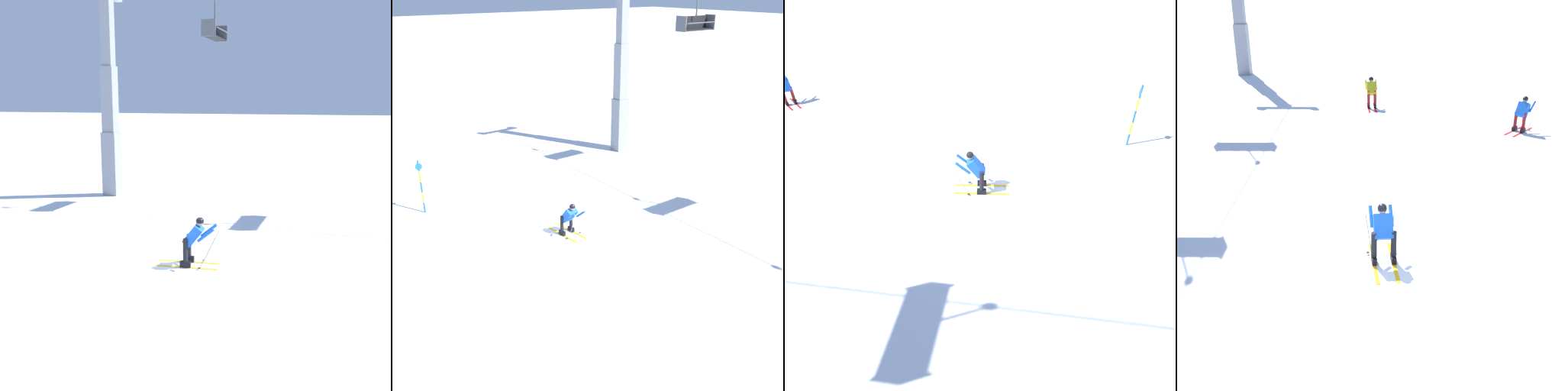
{
  "view_description": "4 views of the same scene",
  "coord_description": "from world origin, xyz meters",
  "views": [
    {
      "loc": [
        4.55,
        -11.36,
        4.29
      ],
      "look_at": [
        0.78,
        0.18,
        1.86
      ],
      "focal_mm": 44.01,
      "sensor_mm": 36.0,
      "label": 1
    },
    {
      "loc": [
        13.88,
        -8.93,
        8.6
      ],
      "look_at": [
        0.51,
        1.09,
        1.23
      ],
      "focal_mm": 44.54,
      "sensor_mm": 36.0,
      "label": 2
    },
    {
      "loc": [
        -0.6,
        8.8,
        6.3
      ],
      "look_at": [
        0.41,
        1.67,
        0.99
      ],
      "focal_mm": 32.63,
      "sensor_mm": 36.0,
      "label": 3
    },
    {
      "loc": [
        -9.1,
        0.21,
        6.23
      ],
      "look_at": [
        0.66,
        0.29,
        1.64
      ],
      "focal_mm": 46.52,
      "sensor_mm": 36.0,
      "label": 4
    }
  ],
  "objects": [
    {
      "name": "lift_tower_near",
      "position": [
        -5.77,
        7.99,
        3.85
      ],
      "size": [
        0.68,
        2.56,
        9.14
      ],
      "color": "gray",
      "rests_on": "ground_plane"
    },
    {
      "name": "chairlift_seat_nearest",
      "position": [
        -1.02,
        7.99,
        7.02
      ],
      "size": [
        0.61,
        1.86,
        2.37
      ],
      "color": "black"
    },
    {
      "name": "ground_plane",
      "position": [
        0.0,
        0.0,
        0.0
      ],
      "size": [
        260.0,
        260.0,
        0.0
      ],
      "primitive_type": "plane",
      "color": "white"
    },
    {
      "name": "skier_carving_main",
      "position": [
        0.77,
        0.06,
        0.74
      ],
      "size": [
        1.73,
        0.79,
        1.44
      ],
      "color": "yellow",
      "rests_on": "ground_plane"
    }
  ]
}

